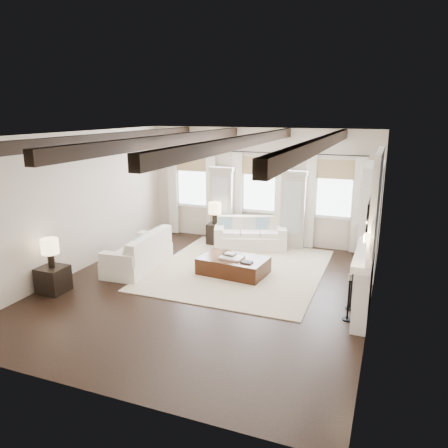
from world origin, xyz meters
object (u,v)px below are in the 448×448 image
at_px(sofa_back, 250,235).
at_px(sofa_left, 140,254).
at_px(ottoman, 233,266).
at_px(side_table_front, 53,279).
at_px(side_table_back, 215,234).

relative_size(sofa_back, sofa_left, 1.03).
distance_m(sofa_back, sofa_left, 3.16).
relative_size(ottoman, side_table_front, 2.79).
distance_m(sofa_back, side_table_back, 1.01).
distance_m(ottoman, side_table_back, 2.38).
height_order(sofa_left, side_table_back, sofa_left).
xyz_separation_m(ottoman, side_table_back, (-1.28, 2.00, 0.10)).
bearing_deg(sofa_left, side_table_back, 69.20).
xyz_separation_m(sofa_left, ottoman, (2.20, 0.42, -0.15)).
xyz_separation_m(sofa_back, ottoman, (0.27, -2.08, -0.14)).
bearing_deg(sofa_left, side_table_front, -116.35).
xyz_separation_m(sofa_left, side_table_back, (0.92, 2.42, -0.05)).
relative_size(sofa_back, side_table_back, 3.58).
height_order(sofa_back, side_table_back, sofa_back).
bearing_deg(side_table_front, sofa_left, 63.65).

